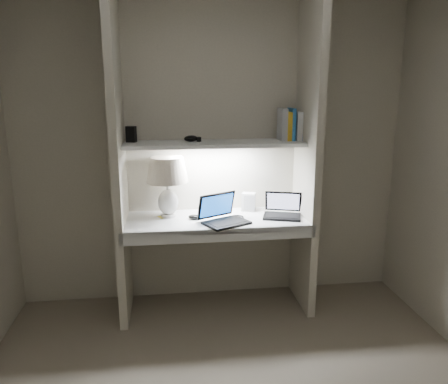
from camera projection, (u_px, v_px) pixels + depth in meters
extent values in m
cube|color=beige|center=(212.00, 153.00, 3.61)|extent=(3.20, 0.01, 2.50)
cube|color=beige|center=(118.00, 160.00, 3.26)|extent=(0.06, 0.55, 2.50)
cube|color=beige|center=(308.00, 156.00, 3.44)|extent=(0.06, 0.55, 2.50)
cube|color=white|center=(216.00, 221.00, 3.47)|extent=(1.40, 0.55, 0.04)
cube|color=silver|center=(220.00, 235.00, 3.22)|extent=(1.46, 0.03, 0.10)
cube|color=silver|center=(214.00, 144.00, 3.41)|extent=(1.40, 0.36, 0.03)
cube|color=white|center=(214.00, 147.00, 3.42)|extent=(0.60, 0.04, 0.02)
cylinder|color=white|center=(169.00, 215.00, 3.50)|extent=(0.12, 0.12, 0.02)
ellipsoid|color=white|center=(168.00, 202.00, 3.48)|extent=(0.16, 0.16, 0.21)
cylinder|color=white|center=(168.00, 187.00, 3.45)|extent=(0.03, 0.03, 0.09)
sphere|color=#FFD899|center=(167.00, 176.00, 3.43)|extent=(0.05, 0.05, 0.05)
cube|color=black|center=(227.00, 223.00, 3.31)|extent=(0.39, 0.35, 0.02)
cube|color=black|center=(227.00, 222.00, 3.31)|extent=(0.32, 0.27, 0.00)
cube|color=black|center=(216.00, 205.00, 3.40)|extent=(0.31, 0.20, 0.20)
cube|color=blue|center=(217.00, 205.00, 3.39)|extent=(0.27, 0.17, 0.17)
cube|color=black|center=(282.00, 217.00, 3.47)|extent=(0.34, 0.28, 0.02)
cube|color=black|center=(282.00, 215.00, 3.47)|extent=(0.28, 0.21, 0.00)
cube|color=black|center=(283.00, 201.00, 3.57)|extent=(0.30, 0.14, 0.17)
cube|color=silver|center=(283.00, 201.00, 3.56)|extent=(0.26, 0.12, 0.14)
cube|color=silver|center=(249.00, 202.00, 3.65)|extent=(0.13, 0.11, 0.15)
ellipsoid|color=black|center=(194.00, 217.00, 3.43)|extent=(0.12, 0.10, 0.04)
torus|color=black|center=(237.00, 217.00, 3.46)|extent=(0.13, 0.13, 0.01)
cube|color=gold|center=(164.00, 217.00, 3.49)|extent=(0.11, 0.11, 0.00)
cube|color=white|center=(306.00, 126.00, 3.52)|extent=(0.04, 0.17, 0.23)
cube|color=#2A61A8|center=(302.00, 124.00, 3.51)|extent=(0.05, 0.17, 0.26)
cube|color=silver|center=(297.00, 126.00, 3.51)|extent=(0.05, 0.17, 0.23)
cube|color=#276DAB|center=(291.00, 124.00, 3.50)|extent=(0.03, 0.17, 0.25)
cube|color=gold|center=(287.00, 126.00, 3.50)|extent=(0.04, 0.17, 0.23)
cube|color=#A3A4A7|center=(282.00, 124.00, 3.49)|extent=(0.05, 0.17, 0.25)
cube|color=black|center=(131.00, 134.00, 3.38)|extent=(0.08, 0.07, 0.12)
ellipsoid|color=black|center=(191.00, 139.00, 3.41)|extent=(0.14, 0.12, 0.05)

